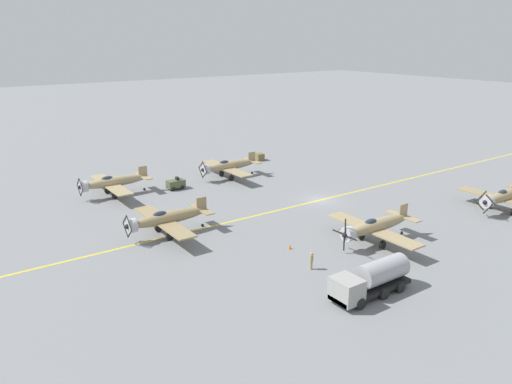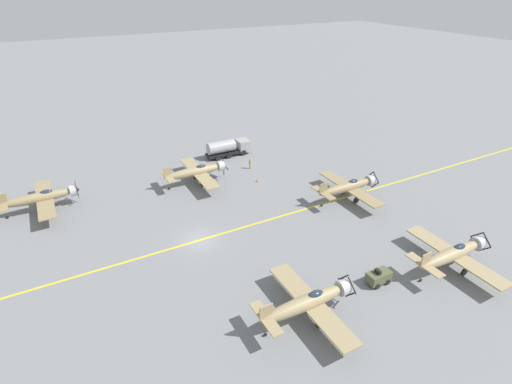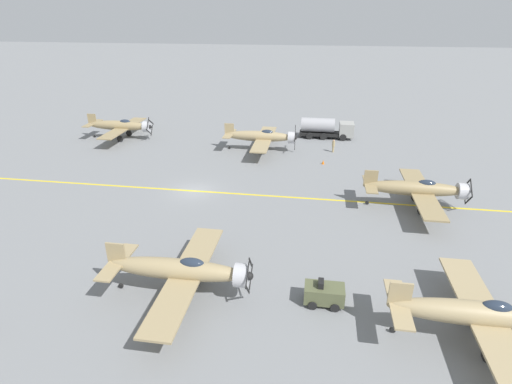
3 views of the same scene
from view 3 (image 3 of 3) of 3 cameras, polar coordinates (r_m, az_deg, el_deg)
The scene contains 11 objects.
ground_plane at distance 43.36m, azimuth -8.87°, elevation 0.15°, with size 400.00×400.00×0.00m, color slate.
taxiway_stripe at distance 43.36m, azimuth -8.88°, elevation 0.15°, with size 0.30×160.00×0.01m, color yellow.
airplane_near_left at distance 63.52m, azimuth -18.73°, elevation 8.95°, with size 12.00×9.98×3.65m.
airplane_far_center at distance 41.44m, azimuth 22.11°, elevation 0.41°, with size 12.00×9.98×3.65m.
airplane_mid_right at distance 27.34m, azimuth -10.57°, elevation -10.91°, with size 12.00×9.98×3.65m.
airplane_far_right at distance 26.80m, azimuth 29.41°, elevation -14.97°, with size 12.00×9.98×3.65m.
airplane_mid_left at distance 54.89m, azimuth 0.83°, elevation 7.93°, with size 12.00×9.98×3.80m.
fuel_tanker at distance 61.85m, azimuth 10.08°, elevation 8.99°, with size 2.67×8.00×2.98m.
tow_tractor at distance 27.29m, azimuth 9.70°, elevation -14.11°, with size 1.57×2.60×1.79m.
ground_crew_walking at distance 55.57m, azimuth 11.00°, elevation 6.56°, with size 0.39×0.39×1.77m.
traffic_cone at distance 51.08m, azimuth 9.57°, elevation 4.25°, with size 0.36×0.36×0.55m, color orange.
Camera 3 is at (37.54, 12.59, 17.67)m, focal length 28.00 mm.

